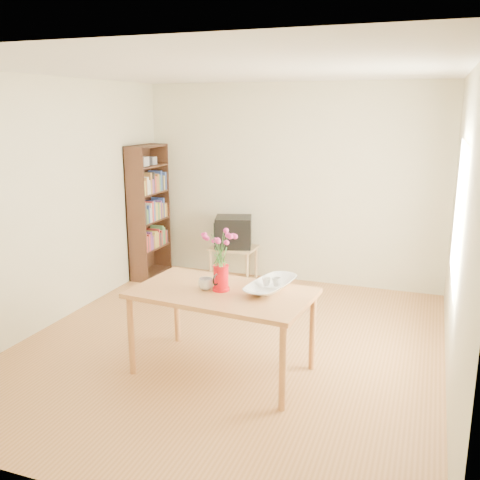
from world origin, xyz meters
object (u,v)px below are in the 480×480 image
at_px(table, 222,299).
at_px(pitcher, 221,279).
at_px(mug, 206,284).
at_px(television, 234,231).
at_px(bowl, 271,267).

bearing_deg(table, pitcher, 142.58).
bearing_deg(mug, table, 157.19).
distance_m(pitcher, television, 2.62).
bearing_deg(television, table, -88.81).
distance_m(pitcher, mug, 0.14).
bearing_deg(mug, television, -103.49).
bearing_deg(bowl, mug, -159.77).
xyz_separation_m(table, pitcher, (-0.02, 0.02, 0.18)).
relative_size(pitcher, bowl, 0.52).
relative_size(pitcher, mug, 1.76).
bearing_deg(mug, pitcher, 164.72).
bearing_deg(pitcher, table, -34.19).
xyz_separation_m(pitcher, mug, (-0.13, -0.03, -0.05)).
bearing_deg(table, television, 113.52).
xyz_separation_m(mug, bowl, (0.53, 0.19, 0.15)).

